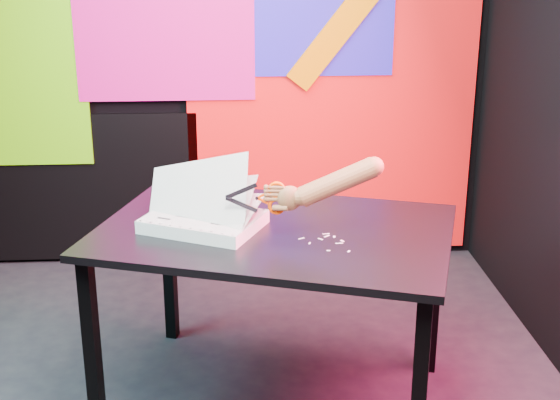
{
  "coord_description": "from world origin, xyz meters",
  "views": [
    {
      "loc": [
        0.1,
        -2.76,
        1.82
      ],
      "look_at": [
        0.27,
        -0.01,
        0.87
      ],
      "focal_mm": 50.0,
      "sensor_mm": 36.0,
      "label": 1
    }
  ],
  "objects": [
    {
      "name": "printout_stack",
      "position": [
        -0.02,
        0.03,
        0.78
      ],
      "size": [
        0.51,
        0.46,
        0.31
      ],
      "rotation": [
        0.0,
        0.0,
        -0.45
      ],
      "color": "beige",
      "rests_on": "work_table"
    },
    {
      "name": "room",
      "position": [
        0.0,
        0.0,
        1.35
      ],
      "size": [
        3.01,
        3.01,
        2.71
      ],
      "color": "black",
      "rests_on": "ground"
    },
    {
      "name": "paper_clippings",
      "position": [
        0.44,
        -0.13,
        0.75
      ],
      "size": [
        0.18,
        0.19,
        0.0
      ],
      "color": "silver",
      "rests_on": "work_table"
    },
    {
      "name": "scissors",
      "position": [
        0.24,
        -0.08,
        0.9
      ],
      "size": [
        0.22,
        0.03,
        0.13
      ],
      "rotation": [
        0.0,
        0.0,
        -0.09
      ],
      "color": "#B2B3C6",
      "rests_on": "printout_stack"
    },
    {
      "name": "backdrop",
      "position": [
        0.06,
        1.46,
        0.96
      ],
      "size": [
        2.88,
        0.05,
        2.08
      ],
      "color": "red",
      "rests_on": "ground"
    },
    {
      "name": "hand_forearm",
      "position": [
        0.45,
        -0.1,
        0.96
      ],
      "size": [
        0.42,
        0.1,
        0.21
      ],
      "rotation": [
        0.0,
        0.0,
        -0.09
      ],
      "color": "brown",
      "rests_on": "work_table"
    },
    {
      "name": "work_table",
      "position": [
        0.25,
        0.01,
        0.67
      ],
      "size": [
        1.53,
        1.24,
        0.75
      ],
      "rotation": [
        0.0,
        0.0,
        -0.31
      ],
      "color": "black",
      "rests_on": "ground"
    }
  ]
}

